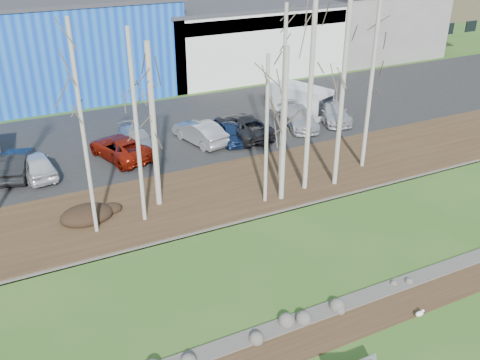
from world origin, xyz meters
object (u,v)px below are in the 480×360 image
car_3 (136,138)px  car_8 (332,112)px  seagull (420,314)px  van_white (303,100)px  car_1 (16,163)px  car_4 (232,133)px  car_7 (299,117)px  car_5 (200,132)px  car_6 (243,126)px  car_2 (121,148)px  car_0 (36,165)px

car_3 → car_8: (15.02, -1.70, 0.08)m
seagull → van_white: bearing=70.5°
car_1 → car_4: 14.12m
car_8 → van_white: size_ratio=0.92×
car_4 → van_white: (7.71, 2.93, 0.43)m
car_4 → car_7: car_7 is taller
car_4 → car_5: size_ratio=0.80×
seagull → car_6: 20.47m
car_4 → car_3: bearing=172.4°
car_3 → car_8: size_ratio=0.89×
car_4 → car_2: bearing=-173.4°
car_4 → car_6: size_ratio=0.67×
car_2 → car_3: (1.50, 1.50, -0.09)m
seagull → car_7: 21.37m
car_2 → van_white: size_ratio=0.98×
car_1 → car_4: bearing=-168.5°
car_2 → car_5: (5.65, 0.15, 0.05)m
car_3 → car_7: (12.06, -1.70, 0.08)m
car_6 → car_0: bearing=-2.0°
car_1 → car_8: 22.88m
van_white → car_7: bearing=-146.8°
car_5 → car_6: 3.24m
car_0 → car_4: 13.01m
car_5 → car_7: (7.91, -0.35, -0.07)m
van_white → car_3: bearing=163.3°
car_6 → car_8: car_6 is taller
car_3 → car_6: car_6 is taller
car_7 → car_6: bearing=-165.9°
car_1 → car_8: car_1 is taller
car_1 → car_5: (12.01, -0.23, 0.02)m
car_1 → car_5: bearing=-165.5°
car_5 → car_6: car_6 is taller
car_3 → car_4: bearing=-19.2°
car_4 → car_6: car_6 is taller
seagull → car_3: car_3 is taller
car_3 → car_6: bearing=-12.3°
car_4 → car_6: (1.16, 0.57, 0.15)m
car_0 → car_2: size_ratio=0.84×
car_6 → car_7: size_ratio=1.15×
van_white → car_1: bearing=165.1°
car_1 → car_6: car_6 is taller
car_5 → van_white: van_white is taller
car_0 → car_8: car_0 is taller
seagull → car_3: size_ratio=0.10×
seagull → car_2: (-6.58, 20.39, 0.69)m
car_1 → car_6: bearing=-166.0°
car_7 → car_5: bearing=-166.7°
car_4 → car_0: bearing=-170.1°
car_5 → car_0: bearing=-10.5°
car_0 → car_4: bearing=172.5°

